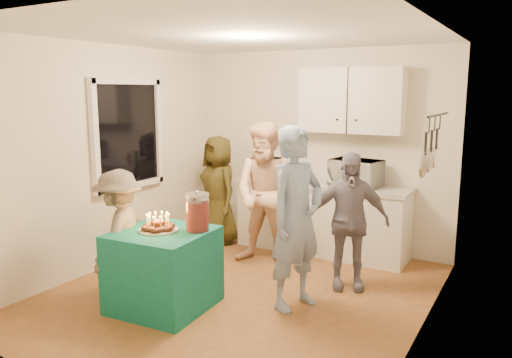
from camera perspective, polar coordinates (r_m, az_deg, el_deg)
The scene contains 19 objects.
floor at distance 5.31m, azimuth -1.93°, elevation -12.91°, with size 4.00×4.00×0.00m, color brown.
ceiling at distance 4.91m, azimuth -2.12°, elevation 16.24°, with size 4.00×4.00×0.00m, color white.
back_wall at distance 6.71m, azimuth 7.05°, elevation 3.39°, with size 3.60×3.60×0.00m, color silver.
left_wall at distance 6.08m, azimuth -16.58°, elevation 2.37°, with size 4.00×4.00×0.00m, color silver.
right_wall at distance 4.29m, azimuth 18.85°, elevation -0.83°, with size 4.00×4.00×0.00m, color silver.
window_night at distance 6.25m, azimuth -14.51°, elevation 4.96°, with size 0.04×1.00×1.20m, color black.
counter at distance 6.52m, azimuth 7.48°, elevation -4.59°, with size 2.20×0.58×0.86m, color white.
countertop at distance 6.42m, azimuth 7.57°, elevation -0.66°, with size 2.24×0.62×0.05m, color beige.
upper_cabinet at distance 6.35m, azimuth 10.85°, elevation 8.80°, with size 1.30×0.30×0.80m, color white.
pot_rack at distance 4.94m, azimuth 19.73°, elevation 4.02°, with size 0.12×1.00×0.60m, color black.
microwave at distance 6.24m, azimuth 11.31°, elevation 0.68°, with size 0.59×0.40×0.33m, color white.
party_table at distance 4.94m, azimuth -10.52°, elevation -10.12°, with size 0.85×0.85×0.76m, color #0F6554.
donut_cake at distance 4.82m, azimuth -11.13°, elevation -4.79°, with size 0.38×0.38×0.18m, color #381C0C, non-canonical shape.
punch_jar at distance 4.75m, azimuth -6.73°, elevation -3.89°, with size 0.22×0.22×0.34m, color red.
man_birthday at distance 4.75m, azimuth 4.64°, elevation -4.51°, with size 0.64×0.42×1.75m, color #849BC0.
woman_back_left at distance 6.79m, azimuth -4.30°, elevation -1.27°, with size 0.72×0.47×1.48m, color brown.
woman_back_center at distance 5.91m, azimuth 1.29°, elevation -1.78°, with size 0.83×0.65×1.71m, color #FFAB85.
woman_back_right at distance 5.31m, azimuth 10.45°, elevation -4.73°, with size 0.86×0.36×1.46m, color black.
child_near_left at distance 5.15m, azimuth -15.32°, elevation -6.23°, with size 0.85×0.49×1.32m, color #5B5249.
Camera 1 is at (2.59, -4.15, 2.07)m, focal length 35.00 mm.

